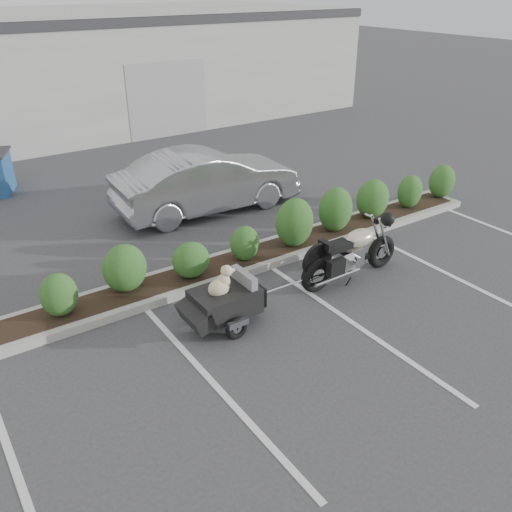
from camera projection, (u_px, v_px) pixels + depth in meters
ground at (275, 330)px, 8.90m from camera, size 90.00×90.00×0.00m
planter_kerb at (251, 259)px, 10.98m from camera, size 12.00×1.00×0.15m
building at (12, 71)px, 20.48m from camera, size 26.00×10.00×4.00m
motorcycle at (351, 254)px, 10.16m from camera, size 2.34×0.79×1.35m
pet_trailer at (224, 301)px, 8.82m from camera, size 1.86×1.03×1.11m
sedan at (207, 181)px, 13.16m from camera, size 4.60×1.78×1.49m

